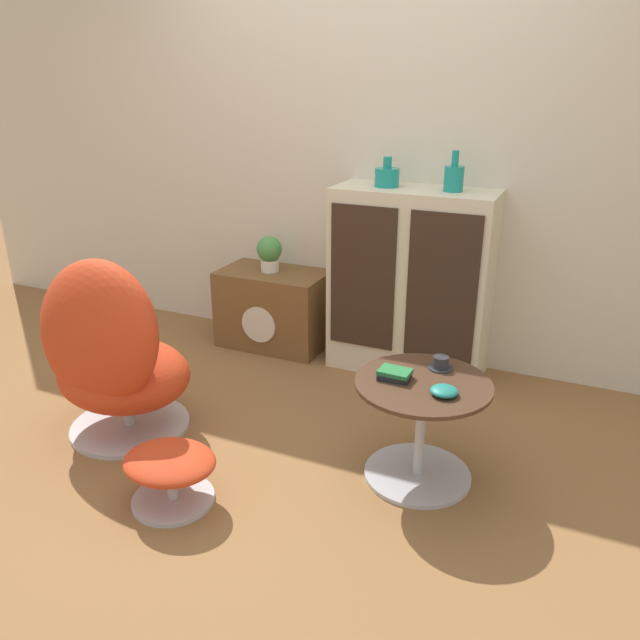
% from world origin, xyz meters
% --- Properties ---
extents(ground_plane, '(12.00, 12.00, 0.00)m').
position_xyz_m(ground_plane, '(0.00, 0.00, 0.00)').
color(ground_plane, olive).
extents(wall_back, '(6.40, 0.06, 2.60)m').
position_xyz_m(wall_back, '(0.00, 1.39, 1.30)').
color(wall_back, beige).
rests_on(wall_back, ground_plane).
extents(sideboard, '(0.91, 0.39, 1.09)m').
position_xyz_m(sideboard, '(0.36, 1.17, 0.55)').
color(sideboard, beige).
rests_on(sideboard, ground_plane).
extents(tv_console, '(0.69, 0.42, 0.50)m').
position_xyz_m(tv_console, '(-0.54, 1.16, 0.25)').
color(tv_console, brown).
rests_on(tv_console, ground_plane).
extents(egg_chair, '(0.71, 0.66, 0.93)m').
position_xyz_m(egg_chair, '(-0.71, -0.14, 0.43)').
color(egg_chair, '#B7B7BC').
rests_on(egg_chair, ground_plane).
extents(ottoman, '(0.40, 0.34, 0.24)m').
position_xyz_m(ottoman, '(-0.15, -0.48, 0.16)').
color(ottoman, '#B7B7BC').
rests_on(ottoman, ground_plane).
extents(coffee_table, '(0.58, 0.58, 0.47)m').
position_xyz_m(coffee_table, '(0.74, 0.12, 0.27)').
color(coffee_table, '#B7B7BC').
rests_on(coffee_table, ground_plane).
extents(vase_leftmost, '(0.14, 0.14, 0.16)m').
position_xyz_m(vase_leftmost, '(0.19, 1.17, 1.14)').
color(vase_leftmost, teal).
rests_on(vase_leftmost, sideboard).
extents(vase_inner_left, '(0.11, 0.11, 0.22)m').
position_xyz_m(vase_inner_left, '(0.57, 1.17, 1.16)').
color(vase_inner_left, teal).
rests_on(vase_inner_left, sideboard).
extents(potted_plant, '(0.16, 0.16, 0.23)m').
position_xyz_m(potted_plant, '(-0.56, 1.16, 0.63)').
color(potted_plant, silver).
rests_on(potted_plant, tv_console).
extents(teacup, '(0.11, 0.11, 0.06)m').
position_xyz_m(teacup, '(0.77, 0.27, 0.49)').
color(teacup, '#2D2D33').
rests_on(teacup, coffee_table).
extents(book_stack, '(0.14, 0.11, 0.04)m').
position_xyz_m(book_stack, '(0.61, 0.09, 0.49)').
color(book_stack, black).
rests_on(book_stack, coffee_table).
extents(bowl, '(0.11, 0.11, 0.04)m').
position_xyz_m(bowl, '(0.84, 0.04, 0.49)').
color(bowl, '#1E7A70').
rests_on(bowl, coffee_table).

